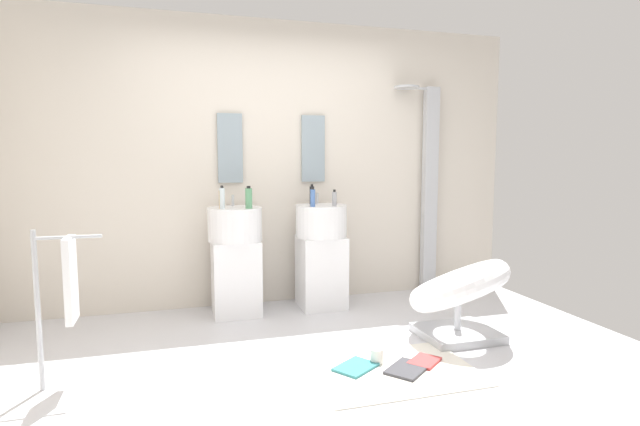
{
  "coord_description": "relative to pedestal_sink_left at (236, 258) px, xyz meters",
  "views": [
    {
      "loc": [
        -0.89,
        -2.97,
        1.35
      ],
      "look_at": [
        0.15,
        0.55,
        0.95
      ],
      "focal_mm": 28.01,
      "sensor_mm": 36.0,
      "label": 1
    }
  ],
  "objects": [
    {
      "name": "ground_plane",
      "position": [
        0.39,
        -1.31,
        -0.52
      ],
      "size": [
        4.8,
        3.6,
        0.04
      ],
      "primitive_type": "cube",
      "color": "silver"
    },
    {
      "name": "rear_partition",
      "position": [
        0.39,
        0.34,
        0.8
      ],
      "size": [
        4.8,
        0.1,
        2.6
      ],
      "primitive_type": "cube",
      "color": "beige",
      "rests_on": "ground_plane"
    },
    {
      "name": "pedestal_sink_left",
      "position": [
        0.0,
        0.0,
        0.0
      ],
      "size": [
        0.46,
        0.46,
        1.03
      ],
      "color": "white",
      "rests_on": "ground_plane"
    },
    {
      "name": "pedestal_sink_right",
      "position": [
        0.77,
        0.0,
        0.0
      ],
      "size": [
        0.46,
        0.46,
        1.03
      ],
      "color": "white",
      "rests_on": "ground_plane"
    },
    {
      "name": "vanity_mirror_left",
      "position": [
        0.0,
        0.27,
        0.94
      ],
      "size": [
        0.22,
        0.03,
        0.62
      ],
      "primitive_type": "cube",
      "color": "#8C9EA8"
    },
    {
      "name": "vanity_mirror_right",
      "position": [
        0.77,
        0.27,
        0.94
      ],
      "size": [
        0.22,
        0.03,
        0.62
      ],
      "primitive_type": "cube",
      "color": "#8C9EA8"
    },
    {
      "name": "shower_column",
      "position": [
        1.96,
        0.21,
        0.58
      ],
      "size": [
        0.49,
        0.24,
        2.05
      ],
      "color": "#B7BABF",
      "rests_on": "ground_plane"
    },
    {
      "name": "lounge_chair",
      "position": [
        1.54,
        -1.06,
        -0.15
      ],
      "size": [
        1.1,
        1.1,
        0.65
      ],
      "color": "#B7BABF",
      "rests_on": "ground_plane"
    },
    {
      "name": "towel_rack",
      "position": [
        -1.12,
        -1.14,
        0.13
      ],
      "size": [
        0.37,
        0.22,
        0.95
      ],
      "color": "#B7BABF",
      "rests_on": "ground_plane"
    },
    {
      "name": "area_rug",
      "position": [
        0.81,
        -1.49,
        -0.49
      ],
      "size": [
        1.03,
        0.74,
        0.01
      ],
      "primitive_type": "cube",
      "color": "white",
      "rests_on": "ground_plane"
    },
    {
      "name": "magazine_charcoal",
      "position": [
        0.89,
        -1.52,
        -0.48
      ],
      "size": [
        0.35,
        0.34,
        0.02
      ],
      "primitive_type": "cube",
      "rotation": [
        0.0,
        0.0,
        0.68
      ],
      "color": "#38383D",
      "rests_on": "area_rug"
    },
    {
      "name": "magazine_teal",
      "position": [
        0.59,
        -1.4,
        -0.48
      ],
      "size": [
        0.33,
        0.31,
        0.02
      ],
      "primitive_type": "cube",
      "rotation": [
        0.0,
        0.0,
        0.6
      ],
      "color": "teal",
      "rests_on": "area_rug"
    },
    {
      "name": "magazine_red",
      "position": [
        1.06,
        -1.44,
        -0.48
      ],
      "size": [
        0.27,
        0.26,
        0.02
      ],
      "primitive_type": "cube",
      "rotation": [
        0.0,
        0.0,
        0.68
      ],
      "color": "#B73838",
      "rests_on": "area_rug"
    },
    {
      "name": "coffee_mug",
      "position": [
        0.75,
        -1.35,
        -0.44
      ],
      "size": [
        0.09,
        0.09,
        0.09
      ],
      "primitive_type": "cylinder",
      "color": "white",
      "rests_on": "area_rug"
    },
    {
      "name": "soap_bottle_amber",
      "position": [
        -0.12,
        -0.06,
        0.52
      ],
      "size": [
        0.04,
        0.04,
        0.17
      ],
      "color": "#C68C38",
      "rests_on": "pedestal_sink_left"
    },
    {
      "name": "soap_bottle_grey",
      "position": [
        0.85,
        -0.14,
        0.5
      ],
      "size": [
        0.04,
        0.04,
        0.15
      ],
      "color": "#99999E",
      "rests_on": "pedestal_sink_right"
    },
    {
      "name": "soap_bottle_clear",
      "position": [
        -0.11,
        -0.09,
        0.53
      ],
      "size": [
        0.04,
        0.04,
        0.19
      ],
      "color": "silver",
      "rests_on": "pedestal_sink_left"
    },
    {
      "name": "soap_bottle_blue",
      "position": [
        0.66,
        -0.13,
        0.52
      ],
      "size": [
        0.04,
        0.04,
        0.17
      ],
      "color": "#4C72B7",
      "rests_on": "pedestal_sink_right"
    },
    {
      "name": "soap_bottle_green",
      "position": [
        0.1,
        -0.13,
        0.52
      ],
      "size": [
        0.06,
        0.06,
        0.19
      ],
      "color": "#59996B",
      "rests_on": "pedestal_sink_left"
    },
    {
      "name": "soap_bottle_black",
      "position": [
        0.72,
        0.12,
        0.52
      ],
      "size": [
        0.04,
        0.04,
        0.18
      ],
      "color": "black",
      "rests_on": "pedestal_sink_right"
    }
  ]
}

